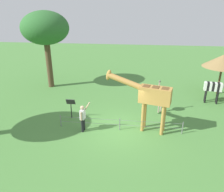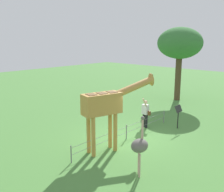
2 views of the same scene
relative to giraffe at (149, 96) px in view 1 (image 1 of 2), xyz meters
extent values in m
plane|color=#4C843D|center=(1.57, 0.17, -2.12)|extent=(60.00, 60.00, 0.00)
cylinder|color=#BC8942|center=(0.28, 0.15, -1.24)|extent=(0.18, 0.18, 1.75)
cylinder|color=#BC8942|center=(0.17, -0.27, -1.24)|extent=(0.18, 0.18, 1.75)
cylinder|color=#BC8942|center=(-0.78, 0.44, -1.24)|extent=(0.18, 0.18, 1.75)
cylinder|color=#BC8942|center=(-0.89, 0.02, -1.24)|extent=(0.18, 0.18, 1.75)
cube|color=#BC8942|center=(-0.30, 0.08, 0.09)|extent=(1.82, 1.13, 0.90)
cube|color=brown|center=(0.18, -0.05, 0.55)|extent=(0.46, 0.52, 0.02)
cube|color=brown|center=(-0.30, 0.08, 0.55)|extent=(0.46, 0.52, 0.02)
cube|color=brown|center=(-0.79, 0.22, 0.55)|extent=(0.46, 0.52, 0.02)
cylinder|color=#BC8942|center=(1.29, -0.36, 0.63)|extent=(2.21, 0.89, 0.86)
ellipsoid|color=#BC8942|center=(2.31, -0.64, 0.90)|extent=(0.48, 0.37, 0.69)
cylinder|color=brown|center=(2.31, -0.58, 1.08)|extent=(0.05, 0.05, 0.14)
cylinder|color=brown|center=(2.31, -0.70, 1.08)|extent=(0.05, 0.05, 0.14)
cylinder|color=black|center=(3.62, 0.48, -1.73)|extent=(0.14, 0.14, 0.78)
cylinder|color=black|center=(3.64, 0.68, -1.73)|extent=(0.14, 0.14, 0.78)
cube|color=silver|center=(3.63, 0.58, -1.06)|extent=(0.28, 0.39, 0.55)
sphere|color=#D8AD8C|center=(3.63, 0.58, -0.65)|extent=(0.22, 0.22, 0.22)
cylinder|color=#D8AD8C|center=(3.37, 0.45, -0.60)|extent=(0.36, 0.12, 0.51)
cylinder|color=#D8AD8C|center=(3.66, 0.80, -1.07)|extent=(0.08, 0.08, 0.50)
cube|color=brown|center=(3.65, 0.35, -1.24)|extent=(0.14, 0.21, 0.24)
cylinder|color=black|center=(-5.18, -4.52, -1.64)|extent=(0.12, 0.12, 0.95)
cylinder|color=black|center=(-5.12, -4.23, -1.64)|extent=(0.12, 0.12, 0.95)
cylinder|color=black|center=(-4.39, -4.66, -1.64)|extent=(0.12, 0.12, 0.95)
cylinder|color=black|center=(-4.34, -4.36, -1.64)|extent=(0.12, 0.12, 0.95)
cube|color=silver|center=(-4.25, -4.53, -0.87)|extent=(0.24, 0.46, 0.60)
cube|color=black|center=(-4.42, -4.50, -0.87)|extent=(0.24, 0.46, 0.60)
cube|color=silver|center=(-4.59, -4.47, -0.87)|extent=(0.24, 0.46, 0.60)
cube|color=black|center=(-4.76, -4.44, -0.87)|extent=(0.24, 0.46, 0.60)
cube|color=silver|center=(-4.93, -4.41, -0.87)|extent=(0.24, 0.46, 0.60)
cube|color=black|center=(-5.09, -4.38, -0.87)|extent=(0.24, 0.46, 0.60)
cube|color=silver|center=(-5.26, -4.35, -0.87)|extent=(0.24, 0.46, 0.60)
cylinder|color=#CC9E93|center=(-0.81, -2.31, -1.67)|extent=(0.07, 0.07, 0.90)
cylinder|color=#CC9E93|center=(-0.97, -2.47, -1.67)|extent=(0.07, 0.07, 0.90)
ellipsoid|color=#66605B|center=(-0.89, -2.39, -0.94)|extent=(0.70, 0.56, 0.49)
cylinder|color=#CC9E93|center=(-0.74, -2.39, -0.39)|extent=(0.08, 0.08, 0.80)
sphere|color=#66605B|center=(-0.74, -2.39, 0.06)|extent=(0.14, 0.14, 0.14)
cylinder|color=brown|center=(-5.84, -6.42, -1.01)|extent=(0.16, 0.16, 2.22)
cone|color=olive|center=(-5.84, -6.42, 0.59)|extent=(3.04, 3.04, 0.98)
cylinder|color=brown|center=(8.24, -6.42, -0.19)|extent=(0.48, 0.48, 3.85)
ellipsoid|color=#2D662D|center=(8.24, -6.42, 2.88)|extent=(3.83, 3.83, 2.68)
cylinder|color=black|center=(4.74, -0.86, -1.64)|extent=(0.06, 0.06, 0.95)
cube|color=#2D2D2D|center=(4.74, -0.86, -0.99)|extent=(0.56, 0.21, 0.38)
cylinder|color=slate|center=(-1.93, 0.24, -1.74)|extent=(0.05, 0.05, 0.75)
cylinder|color=slate|center=(1.57, 0.24, -1.74)|extent=(0.05, 0.05, 0.75)
cylinder|color=slate|center=(5.07, 0.24, -1.74)|extent=(0.05, 0.05, 0.75)
cube|color=slate|center=(1.57, 0.24, -1.48)|extent=(7.00, 0.01, 0.01)
cube|color=slate|center=(1.57, 0.24, -1.78)|extent=(7.00, 0.01, 0.01)
camera|label=1|loc=(0.69, 11.23, 4.56)|focal=35.31mm
camera|label=2|loc=(-8.04, -7.62, 2.85)|focal=42.15mm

